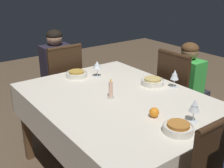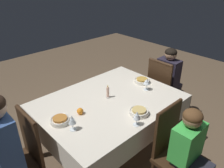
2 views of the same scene
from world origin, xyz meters
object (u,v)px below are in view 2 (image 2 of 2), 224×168
Objects in this scene: dining_table at (109,106)px; bowl_west at (60,120)px; chair_west at (22,159)px; candle_centerpiece at (108,93)px; bowl_south at (139,112)px; chair_east at (162,88)px; person_adult_denim at (0,154)px; bowl_east at (142,81)px; chair_south at (174,150)px; wine_glass_south at (137,116)px; wine_glass_east at (147,82)px; orange_fruit at (80,111)px; wine_glass_west at (72,120)px; person_child_green at (192,156)px; person_child_dark at (169,80)px.

dining_table is 8.34× the size of bowl_west.
candle_centerpiece is at bearing 89.41° from chair_west.
bowl_south is at bearing -88.29° from candle_centerpiece.
person_adult_denim is at bearing 87.69° from chair_east.
bowl_west is at bearing 88.33° from chair_east.
chair_east is 1.62m from bowl_west.
bowl_east is (0.55, 0.42, 0.00)m from bowl_south.
bowl_east is (0.50, 0.83, 0.25)m from chair_south.
bowl_south is 1.28× the size of wine_glass_south.
bowl_east is 0.20m from wine_glass_east.
orange_fruit is (0.76, -0.06, 0.08)m from person_adult_denim.
candle_centerpiece is at bearing 177.11° from bowl_east.
chair_east is at bearing 4.47° from wine_glass_west.
wine_glass_south is at bearing 122.37° from chair_south.
bowl_east is 1.31× the size of wine_glass_east.
wine_glass_east is (0.39, 0.84, 0.28)m from person_child_green.
person_child_dark is at bearing -1.11° from orange_fruit.
chair_west is at bearing 87.70° from person_child_dark.
person_child_green is at bearing -116.54° from bowl_east.
bowl_west is at bearing -179.95° from bowl_east.
bowl_south is at bearing -21.90° from wine_glass_west.
orange_fruit is (-0.86, 0.14, -0.07)m from wine_glass_east.
chair_west is 1.09m from wine_glass_south.
chair_west is at bearing 179.41° from candle_centerpiece.
wine_glass_east is (-0.68, -0.11, 0.25)m from person_child_dark.
chair_east reaches higher than wine_glass_east.
chair_south is (1.08, -0.86, 0.00)m from chair_west.
chair_east is 5.23× the size of bowl_west.
chair_south is 5.04× the size of bowl_east.
chair_west is at bearing 148.04° from wine_glass_south.
wine_glass_west is at bearing 128.90° from person_child_green.
chair_west is 1.06m from candle_centerpiece.
person_child_green is at bearing -90.00° from chair_south.
chair_east reaches higher than bowl_south.
wine_glass_south is at bearing -143.49° from bowl_east.
dining_table is 0.59m from bowl_east.
chair_south is 0.99m from wine_glass_west.
wine_glass_west is 1.03× the size of wine_glass_south.
bowl_east is at bearing 88.59° from chair_west.
wine_glass_east is at bearing 65.12° from person_child_green.
chair_east reaches higher than bowl_east.
person_adult_denim is 8.36× the size of wine_glass_east.
person_adult_denim is 1.27m from bowl_south.
person_child_green is 0.94× the size of person_child_dark.
wine_glass_south is (-1.11, -0.47, 0.32)m from chair_east.
wine_glass_west reaches higher than bowl_east.
person_adult_denim is at bearing 87.85° from person_child_dark.
orange_fruit is at bearing 88.76° from chair_east.
wine_glass_south is 1.04× the size of wine_glass_east.
chair_east is 1.31m from person_child_green.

